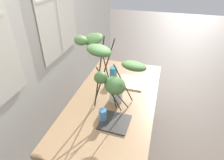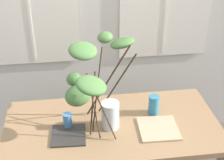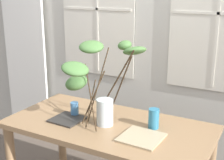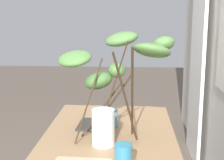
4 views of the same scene
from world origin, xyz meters
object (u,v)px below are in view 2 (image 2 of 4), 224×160
object	(u,v)px
dining_table	(112,136)
plate_square_left	(69,135)
vase_with_branches	(97,81)
plate_square_right	(158,129)
drinking_glass_blue_left	(68,121)
drinking_glass_blue_right	(154,105)

from	to	relation	value
dining_table	plate_square_left	distance (m)	0.35
vase_with_branches	plate_square_right	size ratio (longest dim) A/B	2.48
dining_table	drinking_glass_blue_left	size ratio (longest dim) A/B	13.67
vase_with_branches	drinking_glass_blue_right	xyz separation A→B (m)	(0.43, 0.09, -0.29)
drinking_glass_blue_right	drinking_glass_blue_left	bearing A→B (deg)	-172.39
drinking_glass_blue_right	dining_table	bearing A→B (deg)	-163.44
drinking_glass_blue_left	plate_square_left	distance (m)	0.11
drinking_glass_blue_right	plate_square_left	distance (m)	0.67
plate_square_left	plate_square_right	distance (m)	0.63
dining_table	plate_square_left	world-z (taller)	plate_square_left
dining_table	drinking_glass_blue_left	world-z (taller)	drinking_glass_blue_left
dining_table	drinking_glass_blue_left	xyz separation A→B (m)	(-0.32, 0.01, 0.17)
dining_table	drinking_glass_blue_right	size ratio (longest dim) A/B	10.39
dining_table	plate_square_right	bearing A→B (deg)	-17.75
drinking_glass_blue_right	plate_square_right	size ratio (longest dim) A/B	0.54
dining_table	vase_with_branches	bearing A→B (deg)	173.17
dining_table	drinking_glass_blue_left	distance (m)	0.36
dining_table	drinking_glass_blue_right	world-z (taller)	drinking_glass_blue_right
drinking_glass_blue_left	drinking_glass_blue_right	size ratio (longest dim) A/B	0.76
plate_square_left	plate_square_right	size ratio (longest dim) A/B	0.84
drinking_glass_blue_left	vase_with_branches	bearing A→B (deg)	0.32
vase_with_branches	plate_square_left	xyz separation A→B (m)	(-0.21, -0.10, -0.36)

